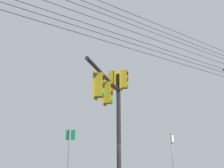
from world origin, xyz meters
TOP-DOWN VIEW (x-y plane):
  - signal_mast_assembly at (0.23, 1.75)m, footprint 2.69×4.05m
  - route_sign_primary at (-0.49, 4.46)m, footprint 0.30×0.19m
  - route_sign_secondary at (-0.78, -1.10)m, footprint 0.10×0.26m
  - overhead_wire_span at (0.81, 2.06)m, footprint 2.93×23.86m

SIDE VIEW (x-z plane):
  - route_sign_primary at x=-0.49m, z-range 0.26..3.09m
  - route_sign_secondary at x=-0.78m, z-range 0.26..3.29m
  - signal_mast_assembly at x=0.23m, z-range 1.30..7.40m
  - overhead_wire_span at x=0.81m, z-range 7.05..9.88m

